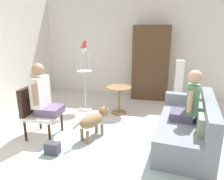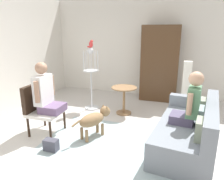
{
  "view_description": "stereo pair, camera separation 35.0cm",
  "coord_description": "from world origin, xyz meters",
  "px_view_note": "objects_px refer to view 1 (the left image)",
  "views": [
    {
      "loc": [
        0.71,
        -3.22,
        1.89
      ],
      "look_at": [
        -0.03,
        0.19,
        0.9
      ],
      "focal_mm": 33.82,
      "sensor_mm": 36.0,
      "label": 1
    },
    {
      "loc": [
        1.05,
        -3.13,
        1.89
      ],
      "look_at": [
        -0.03,
        0.19,
        0.9
      ],
      "focal_mm": 33.82,
      "sensor_mm": 36.0,
      "label": 2
    }
  ],
  "objects_px": {
    "armchair": "(37,108)",
    "column_lamp": "(178,87)",
    "bird_cage_stand": "(85,80)",
    "dog": "(94,120)",
    "armoire_cabinet": "(151,63)",
    "person_on_armchair": "(43,94)",
    "person_on_couch": "(190,100)",
    "round_end_table": "(119,96)",
    "handbag": "(53,148)",
    "parrot": "(84,44)",
    "couch": "(188,127)"
  },
  "relations": [
    {
      "from": "armchair",
      "to": "column_lamp",
      "type": "xyz_separation_m",
      "value": [
        2.6,
        1.8,
        0.07
      ]
    },
    {
      "from": "bird_cage_stand",
      "to": "dog",
      "type": "bearing_deg",
      "value": -64.68
    },
    {
      "from": "armchair",
      "to": "armoire_cabinet",
      "type": "bearing_deg",
      "value": 55.32
    },
    {
      "from": "person_on_armchair",
      "to": "armoire_cabinet",
      "type": "bearing_deg",
      "value": 57.5
    },
    {
      "from": "person_on_couch",
      "to": "round_end_table",
      "type": "distance_m",
      "value": 1.83
    },
    {
      "from": "person_on_armchair",
      "to": "armoire_cabinet",
      "type": "xyz_separation_m",
      "value": [
        1.75,
        2.75,
        0.21
      ]
    },
    {
      "from": "round_end_table",
      "to": "handbag",
      "type": "height_order",
      "value": "round_end_table"
    },
    {
      "from": "parrot",
      "to": "armoire_cabinet",
      "type": "bearing_deg",
      "value": 41.1
    },
    {
      "from": "round_end_table",
      "to": "couch",
      "type": "bearing_deg",
      "value": -38.33
    },
    {
      "from": "handbag",
      "to": "armoire_cabinet",
      "type": "bearing_deg",
      "value": 67.58
    },
    {
      "from": "bird_cage_stand",
      "to": "round_end_table",
      "type": "bearing_deg",
      "value": -5.82
    },
    {
      "from": "parrot",
      "to": "person_on_couch",
      "type": "bearing_deg",
      "value": -29.14
    },
    {
      "from": "bird_cage_stand",
      "to": "handbag",
      "type": "bearing_deg",
      "value": -86.02
    },
    {
      "from": "column_lamp",
      "to": "dog",
      "type": "bearing_deg",
      "value": -133.34
    },
    {
      "from": "couch",
      "to": "parrot",
      "type": "height_order",
      "value": "parrot"
    },
    {
      "from": "armchair",
      "to": "dog",
      "type": "relative_size",
      "value": 1.2
    },
    {
      "from": "dog",
      "to": "handbag",
      "type": "relative_size",
      "value": 3.36
    },
    {
      "from": "bird_cage_stand",
      "to": "person_on_couch",
      "type": "bearing_deg",
      "value": -28.92
    },
    {
      "from": "bird_cage_stand",
      "to": "column_lamp",
      "type": "distance_m",
      "value": 2.22
    },
    {
      "from": "bird_cage_stand",
      "to": "couch",
      "type": "bearing_deg",
      "value": -27.99
    },
    {
      "from": "column_lamp",
      "to": "armoire_cabinet",
      "type": "relative_size",
      "value": 0.61
    },
    {
      "from": "round_end_table",
      "to": "column_lamp",
      "type": "distance_m",
      "value": 1.42
    },
    {
      "from": "person_on_armchair",
      "to": "handbag",
      "type": "height_order",
      "value": "person_on_armchair"
    },
    {
      "from": "round_end_table",
      "to": "parrot",
      "type": "relative_size",
      "value": 3.59
    },
    {
      "from": "bird_cage_stand",
      "to": "armoire_cabinet",
      "type": "relative_size",
      "value": 0.74
    },
    {
      "from": "person_on_armchair",
      "to": "dog",
      "type": "distance_m",
      "value": 1.01
    },
    {
      "from": "round_end_table",
      "to": "bird_cage_stand",
      "type": "distance_m",
      "value": 0.91
    },
    {
      "from": "armoire_cabinet",
      "to": "handbag",
      "type": "height_order",
      "value": "armoire_cabinet"
    },
    {
      "from": "person_on_couch",
      "to": "column_lamp",
      "type": "distance_m",
      "value": 1.58
    },
    {
      "from": "armchair",
      "to": "person_on_couch",
      "type": "height_order",
      "value": "person_on_couch"
    },
    {
      "from": "person_on_couch",
      "to": "person_on_armchair",
      "type": "relative_size",
      "value": 0.94
    },
    {
      "from": "couch",
      "to": "round_end_table",
      "type": "xyz_separation_m",
      "value": [
        -1.41,
        1.12,
        0.12
      ]
    },
    {
      "from": "armchair",
      "to": "person_on_couch",
      "type": "distance_m",
      "value": 2.66
    },
    {
      "from": "person_on_couch",
      "to": "person_on_armchair",
      "type": "height_order",
      "value": "person_on_armchair"
    },
    {
      "from": "couch",
      "to": "column_lamp",
      "type": "xyz_separation_m",
      "value": [
        -0.07,
        1.54,
        0.31
      ]
    },
    {
      "from": "armchair",
      "to": "round_end_table",
      "type": "height_order",
      "value": "armchair"
    },
    {
      "from": "person_on_couch",
      "to": "column_lamp",
      "type": "height_order",
      "value": "person_on_couch"
    },
    {
      "from": "person_on_couch",
      "to": "round_end_table",
      "type": "xyz_separation_m",
      "value": [
        -1.38,
        1.14,
        -0.38
      ]
    },
    {
      "from": "armchair",
      "to": "person_on_armchair",
      "type": "height_order",
      "value": "person_on_armchair"
    },
    {
      "from": "couch",
      "to": "person_on_couch",
      "type": "height_order",
      "value": "person_on_couch"
    },
    {
      "from": "armchair",
      "to": "dog",
      "type": "distance_m",
      "value": 1.07
    },
    {
      "from": "armoire_cabinet",
      "to": "handbag",
      "type": "bearing_deg",
      "value": -112.42
    },
    {
      "from": "round_end_table",
      "to": "bird_cage_stand",
      "type": "height_order",
      "value": "bird_cage_stand"
    },
    {
      "from": "column_lamp",
      "to": "round_end_table",
      "type": "bearing_deg",
      "value": -162.59
    },
    {
      "from": "armchair",
      "to": "parrot",
      "type": "distance_m",
      "value": 1.86
    },
    {
      "from": "person_on_couch",
      "to": "column_lamp",
      "type": "bearing_deg",
      "value": 91.36
    },
    {
      "from": "bird_cage_stand",
      "to": "armoire_cabinet",
      "type": "xyz_separation_m",
      "value": [
        1.49,
        1.29,
        0.28
      ]
    },
    {
      "from": "person_on_armchair",
      "to": "parrot",
      "type": "xyz_separation_m",
      "value": [
        0.28,
        1.47,
        0.78
      ]
    },
    {
      "from": "parrot",
      "to": "armchair",
      "type": "bearing_deg",
      "value": -106.37
    },
    {
      "from": "round_end_table",
      "to": "bird_cage_stand",
      "type": "bearing_deg",
      "value": 174.18
    }
  ]
}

